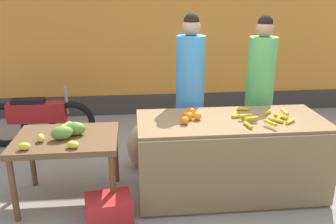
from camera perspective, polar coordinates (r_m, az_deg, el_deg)
ground_plane at (r=4.08m, az=4.66°, el=-12.62°), size 24.00×24.00×0.00m
market_wall_back at (r=6.32m, az=0.39°, el=15.02°), size 8.21×0.23×3.48m
fruit_stall_counter at (r=3.94m, az=9.85°, el=-7.03°), size 1.98×0.86×0.85m
side_table_wooden at (r=3.80m, az=-15.89°, el=-5.09°), size 1.04×0.77×0.72m
banana_bunch_pile at (r=3.83m, az=14.76°, el=-0.82°), size 0.62×0.65×0.07m
orange_pile at (r=3.71m, az=3.56°, el=-0.59°), size 0.23×0.35×0.09m
mango_papaya_pile at (r=3.72m, az=-16.14°, el=-3.09°), size 0.59×0.64×0.14m
vendor_woman_blue_shirt at (r=4.31m, az=3.54°, el=3.04°), size 0.34×0.34×1.89m
vendor_woman_green_shirt at (r=4.57m, az=14.44°, el=3.21°), size 0.34×0.34×1.86m
parked_motorcycle at (r=5.38m, az=-20.16°, el=-1.08°), size 1.60×0.18×0.88m
produce_crate at (r=3.61m, az=-9.45°, el=-15.09°), size 0.49×0.39×0.26m
produce_sack at (r=4.50m, az=-4.35°, el=-5.40°), size 0.47×0.45×0.57m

